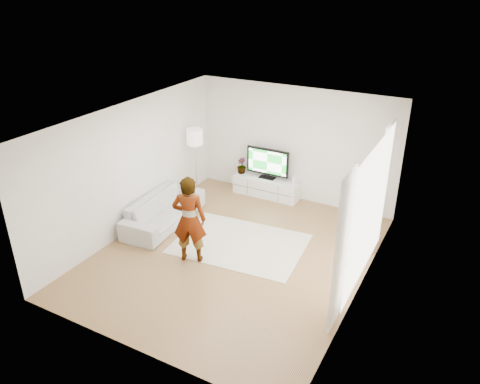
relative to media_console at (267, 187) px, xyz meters
The scene contains 17 objects.
floor 2.84m from the media_console, 77.54° to the right, with size 6.00×6.00×0.00m, color tan.
ceiling 3.82m from the media_console, 77.54° to the right, with size 6.00×6.00×0.00m, color white.
wall_left 3.54m from the media_console, 124.34° to the right, with size 0.02×6.00×2.80m, color white.
wall_right 4.32m from the media_console, 41.63° to the right, with size 0.02×6.00×2.80m, color white.
wall_back 1.33m from the media_console, 21.04° to the left, with size 5.00×0.02×2.80m, color white.
wall_front 5.91m from the media_console, 83.95° to the right, with size 5.00×0.02×2.80m, color white.
window 4.14m from the media_console, 38.57° to the right, with size 0.01×2.60×2.50m, color white.
curtain_near 4.95m from the media_console, 51.35° to the right, with size 0.04×0.70×2.60m, color white.
curtain_far 3.41m from the media_console, 21.15° to the right, with size 0.04×0.70×2.60m, color white.
media_console is the anchor object (origin of this frame).
television 0.66m from the media_console, 90.00° to the left, with size 1.11×0.22×0.77m.
game_console 0.81m from the media_console, ahead, with size 0.05×0.15×0.20m.
potted_plant 0.84m from the media_console, behind, with size 0.23×0.23×0.41m, color #3F7238.
rug 2.44m from the media_console, 77.68° to the right, with size 2.62×1.89×0.01m, color beige.
player 3.40m from the media_console, 90.88° to the right, with size 0.64×0.42×1.77m, color #334772.
sofa 2.77m from the media_console, 120.46° to the right, with size 2.25×0.88×0.66m, color #B4B3AF.
floor_lamp 2.16m from the media_console, 151.06° to the right, with size 0.39×0.39×1.76m.
Camera 1 is at (3.88, -6.96, 5.17)m, focal length 35.00 mm.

